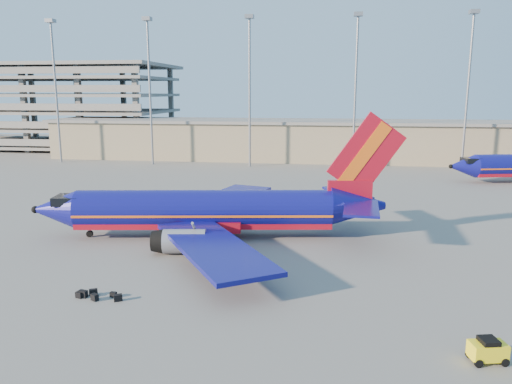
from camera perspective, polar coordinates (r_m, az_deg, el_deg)
ground at (r=53.67m, az=-3.17°, el=-4.35°), size 220.00×220.00×0.00m
terminal_building at (r=109.07m, az=8.13°, el=5.92°), size 122.00×16.00×8.50m
parking_garage at (r=144.17m, az=-22.13°, el=9.48°), size 62.00×32.00×21.40m
light_mast_row at (r=96.78m, az=5.27°, el=13.15°), size 101.60×1.60×28.65m
aircraft_main at (r=50.64m, az=-4.94°, el=-2.18°), size 37.23×35.56×12.66m
baggage_tug at (r=31.25m, az=24.97°, el=-16.04°), size 2.15×1.57×1.39m
luggage_pile at (r=38.32m, az=-17.90°, el=-11.14°), size 3.62×1.42×0.52m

